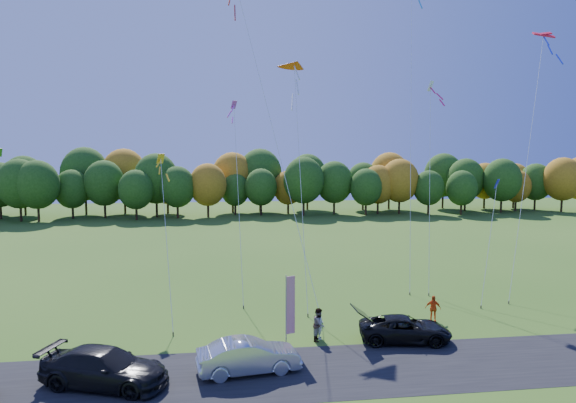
{
  "coord_description": "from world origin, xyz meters",
  "views": [
    {
      "loc": [
        -4.33,
        -26.63,
        10.14
      ],
      "look_at": [
        0.0,
        6.0,
        7.0
      ],
      "focal_mm": 32.0,
      "sensor_mm": 36.0,
      "label": 1
    }
  ],
  "objects": [
    {
      "name": "person_east",
      "position": [
        8.31,
        2.11,
        0.79
      ],
      "size": [
        1.0,
        0.67,
        1.57
      ],
      "primitive_type": "imported",
      "rotation": [
        0.0,
        0.0,
        -0.34
      ],
      "color": "#DD4E14",
      "rests_on": "ground"
    },
    {
      "name": "ground",
      "position": [
        0.0,
        0.0,
        0.0
      ],
      "size": [
        160.0,
        160.0,
        0.0
      ],
      "primitive_type": "plane",
      "color": "#2D5416"
    },
    {
      "name": "kite_diamond_yellow",
      "position": [
        -7.67,
        5.3,
        5.03
      ],
      "size": [
        1.86,
        7.8,
        10.41
      ],
      "color": "#4C3F33",
      "rests_on": "ground"
    },
    {
      "name": "kite_diamond_white",
      "position": [
        11.25,
        9.98,
        7.86
      ],
      "size": [
        2.61,
        5.86,
        16.15
      ],
      "color": "#4C3F33",
      "rests_on": "ground"
    },
    {
      "name": "kite_delta_red",
      "position": [
        1.17,
        8.82,
        10.51
      ],
      "size": [
        2.36,
        9.17,
        18.01
      ],
      "color": "#4C3F33",
      "rests_on": "ground"
    },
    {
      "name": "person_tailgate_a",
      "position": [
        0.98,
        0.14,
        0.8
      ],
      "size": [
        0.45,
        0.62,
        1.6
      ],
      "primitive_type": "imported",
      "rotation": [
        0.0,
        0.0,
        1.45
      ],
      "color": "silver",
      "rests_on": "ground"
    },
    {
      "name": "tree_line",
      "position": [
        0.0,
        55.0,
        0.0
      ],
      "size": [
        116.0,
        12.0,
        10.0
      ],
      "primitive_type": null,
      "color": "#1E4711",
      "rests_on": "ground"
    },
    {
      "name": "kite_parafoil_orange",
      "position": [
        11.12,
        13.79,
        12.95
      ],
      "size": [
        5.95,
        12.6,
        26.23
      ],
      "color": "#4C3F33",
      "rests_on": "ground"
    },
    {
      "name": "person_tailgate_b",
      "position": [
        0.89,
        -0.1,
        0.89
      ],
      "size": [
        0.96,
        1.06,
        1.77
      ],
      "primitive_type": "imported",
      "rotation": [
        0.0,
        0.0,
        1.16
      ],
      "color": "gray",
      "rests_on": "ground"
    },
    {
      "name": "black_suv",
      "position": [
        5.46,
        -0.86,
        0.68
      ],
      "size": [
        5.18,
        3.0,
        1.36
      ],
      "primitive_type": "imported",
      "rotation": [
        0.0,
        0.0,
        1.41
      ],
      "color": "black",
      "rests_on": "ground"
    },
    {
      "name": "kite_parafoil_rainbow",
      "position": [
        18.3,
        8.78,
        9.93
      ],
      "size": [
        8.68,
        8.6,
        20.25
      ],
      "color": "#4C3F33",
      "rests_on": "ground"
    },
    {
      "name": "kite_delta_blue",
      "position": [
        -0.85,
        7.67,
        11.86
      ],
      "size": [
        6.5,
        11.14,
        24.82
      ],
      "color": "#4C3F33",
      "rests_on": "ground"
    },
    {
      "name": "kite_diamond_blue_low",
      "position": [
        13.78,
        5.69,
        4.05
      ],
      "size": [
        3.2,
        3.79,
        8.59
      ],
      "color": "#4C3F33",
      "rests_on": "ground"
    },
    {
      "name": "silver_sedan",
      "position": [
        -3.12,
        -3.71,
        0.78
      ],
      "size": [
        4.93,
        2.32,
        1.56
      ],
      "primitive_type": "imported",
      "rotation": [
        0.0,
        0.0,
        1.72
      ],
      "color": "silver",
      "rests_on": "ground"
    },
    {
      "name": "kite_diamond_pink",
      "position": [
        -3.09,
        9.41,
        7.3
      ],
      "size": [
        1.01,
        6.83,
        14.31
      ],
      "color": "#4C3F33",
      "rests_on": "ground"
    },
    {
      "name": "dark_truck_a",
      "position": [
        -9.42,
        -4.25,
        0.82
      ],
      "size": [
        6.08,
        4.02,
        1.64
      ],
      "primitive_type": "imported",
      "rotation": [
        0.0,
        0.0,
        1.24
      ],
      "color": "black",
      "rests_on": "ground"
    },
    {
      "name": "feather_flag",
      "position": [
        -0.9,
        -1.36,
        2.43
      ],
      "size": [
        0.51,
        0.22,
        3.99
      ],
      "color": "#999999",
      "rests_on": "ground"
    },
    {
      "name": "asphalt_strip",
      "position": [
        0.0,
        -4.0,
        0.01
      ],
      "size": [
        90.0,
        6.0,
        0.01
      ],
      "primitive_type": "cube",
      "color": "black",
      "rests_on": "ground"
    }
  ]
}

